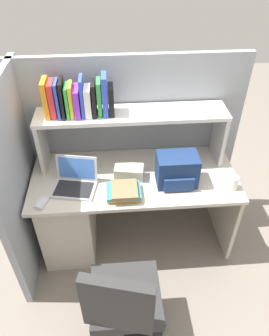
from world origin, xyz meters
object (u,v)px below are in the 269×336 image
object	(u,v)px
paper_cup	(233,183)
laptop	(75,181)
tissue_box	(129,172)
office_chair	(124,309)
computer_mouse	(42,203)
backpack	(177,170)

from	to	relation	value
paper_cup	laptop	bearing A→B (deg)	174.60
tissue_box	office_chair	world-z (taller)	office_chair
laptop	computer_mouse	world-z (taller)	laptop
laptop	office_chair	size ratio (longest dim) A/B	0.38
computer_mouse	paper_cup	world-z (taller)	paper_cup
computer_mouse	paper_cup	bearing A→B (deg)	25.00
tissue_box	backpack	bearing A→B (deg)	-4.32
paper_cup	tissue_box	size ratio (longest dim) A/B	0.49
backpack	office_chair	distance (m)	1.01
computer_mouse	office_chair	xyz separation A→B (m)	(0.54, -0.63, -0.35)
laptop	office_chair	distance (m)	0.95
computer_mouse	office_chair	size ratio (longest dim) A/B	0.11
laptop	computer_mouse	distance (m)	0.29
laptop	backpack	bearing A→B (deg)	-1.03
backpack	office_chair	size ratio (longest dim) A/B	0.32
backpack	paper_cup	distance (m)	0.42
laptop	computer_mouse	xyz separation A→B (m)	(-0.23, -0.18, -0.03)
paper_cup	tissue_box	distance (m)	0.78
laptop	computer_mouse	size ratio (longest dim) A/B	3.40
paper_cup	office_chair	xyz separation A→B (m)	(-0.85, -0.69, -0.39)
backpack	office_chair	xyz separation A→B (m)	(-0.44, -0.79, -0.45)
backpack	computer_mouse	bearing A→B (deg)	-170.50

